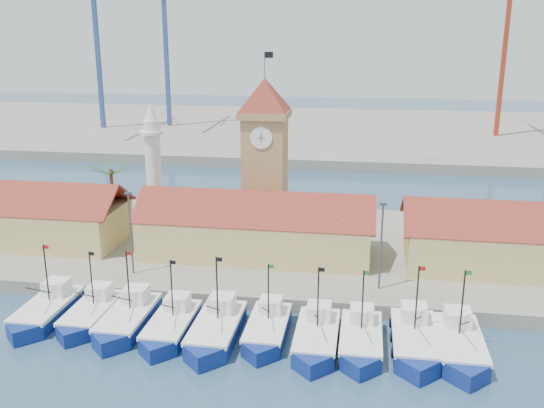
% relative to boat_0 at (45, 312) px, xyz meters
% --- Properties ---
extents(ground, '(400.00, 400.00, 0.00)m').
position_rel_boat_0_xyz_m(ground, '(17.40, -3.14, -0.80)').
color(ground, navy).
rests_on(ground, ground).
extents(quay, '(140.00, 32.00, 1.50)m').
position_rel_boat_0_xyz_m(quay, '(17.40, 20.86, -0.05)').
color(quay, gray).
rests_on(quay, ground).
extents(terminal, '(240.00, 80.00, 2.00)m').
position_rel_boat_0_xyz_m(terminal, '(17.40, 106.86, 0.20)').
color(terminal, gray).
rests_on(terminal, ground).
extents(boat_0, '(3.72, 10.19, 7.71)m').
position_rel_boat_0_xyz_m(boat_0, '(0.00, 0.00, 0.00)').
color(boat_0, navy).
rests_on(boat_0, ground).
extents(boat_1, '(3.48, 9.54, 7.22)m').
position_rel_boat_0_xyz_m(boat_1, '(4.46, 0.16, -0.05)').
color(boat_1, navy).
rests_on(boat_1, ground).
extents(boat_2, '(3.73, 10.22, 7.73)m').
position_rel_boat_0_xyz_m(boat_2, '(8.35, -0.47, 0.00)').
color(boat_2, navy).
rests_on(boat_2, ground).
extents(boat_3, '(3.55, 9.73, 7.36)m').
position_rel_boat_0_xyz_m(boat_3, '(12.72, -1.06, -0.04)').
color(boat_3, navy).
rests_on(boat_3, ground).
extents(boat_4, '(3.86, 10.59, 8.01)m').
position_rel_boat_0_xyz_m(boat_4, '(16.98, -1.30, 0.03)').
color(boat_4, navy).
rests_on(boat_4, ground).
extents(boat_5, '(3.48, 9.53, 7.21)m').
position_rel_boat_0_xyz_m(boat_5, '(21.44, -0.26, -0.05)').
color(boat_5, navy).
rests_on(boat_5, ground).
extents(boat_6, '(3.65, 10.01, 7.58)m').
position_rel_boat_0_xyz_m(boat_6, '(25.96, -1.21, -0.01)').
color(boat_6, navy).
rests_on(boat_6, ground).
extents(boat_7, '(3.59, 9.82, 7.43)m').
position_rel_boat_0_xyz_m(boat_7, '(29.79, -0.98, -0.03)').
color(boat_7, navy).
rests_on(boat_7, ground).
extents(boat_8, '(3.84, 10.51, 7.96)m').
position_rel_boat_0_xyz_m(boat_8, '(34.38, -0.53, 0.03)').
color(boat_8, navy).
rests_on(boat_8, ground).
extents(boat_9, '(3.81, 10.44, 7.90)m').
position_rel_boat_0_xyz_m(boat_9, '(38.12, -0.77, 0.02)').
color(boat_9, navy).
rests_on(boat_9, ground).
extents(hall_left, '(31.20, 10.13, 7.61)m').
position_rel_boat_0_xyz_m(hall_left, '(-14.60, 16.86, 3.19)').
color(hall_left, tan).
rests_on(hall_left, quay).
extents(hall_center, '(27.04, 10.13, 7.61)m').
position_rel_boat_0_xyz_m(hall_center, '(17.40, 16.86, 3.19)').
color(hall_center, tan).
rests_on(hall_center, quay).
extents(clock_tower, '(5.80, 5.80, 22.70)m').
position_rel_boat_0_xyz_m(clock_tower, '(17.40, 22.86, 11.16)').
color(clock_tower, '#9D8351').
rests_on(clock_tower, quay).
extents(minaret, '(3.00, 3.00, 16.30)m').
position_rel_boat_0_xyz_m(minaret, '(2.40, 24.86, 8.93)').
color(minaret, silver).
rests_on(minaret, quay).
extents(palm_tree, '(5.60, 5.03, 8.39)m').
position_rel_boat_0_xyz_m(palm_tree, '(-2.60, 22.86, 5.45)').
color(palm_tree, brown).
rests_on(palm_tree, quay).
extents(lamp_posts, '(80.70, 0.25, 9.03)m').
position_rel_boat_0_xyz_m(lamp_posts, '(17.90, 8.86, 5.68)').
color(lamp_posts, '#3F3F44').
rests_on(lamp_posts, quay).
extents(crane_blue_far, '(1.00, 38.05, 43.55)m').
position_rel_boat_0_xyz_m(crane_blue_far, '(-37.88, 96.68, 25.81)').
color(crane_blue_far, navy).
rests_on(crane_blue_far, terminal).
extents(crane_blue_near, '(1.00, 29.56, 40.61)m').
position_rel_boat_0_xyz_m(crane_blue_near, '(-22.05, 103.85, 23.49)').
color(crane_blue_near, navy).
rests_on(crane_blue_near, terminal).
extents(crane_red_right, '(1.00, 35.10, 41.41)m').
position_rel_boat_0_xyz_m(crane_red_right, '(60.10, 100.08, 24.38)').
color(crane_red_right, '#9E2C18').
rests_on(crane_red_right, terminal).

